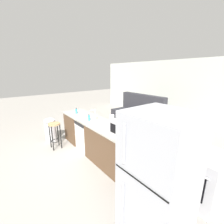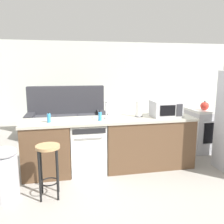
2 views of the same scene
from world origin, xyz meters
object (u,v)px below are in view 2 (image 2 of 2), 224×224
Objects in this scene: paper_towel_roll at (139,109)px; bar_stool at (48,160)px; stove_range at (206,129)px; soap_bottle at (100,116)px; dish_soap_bottle at (49,118)px; kettle at (205,106)px; couch at (67,120)px; trash_bin at (5,173)px; microwave at (166,109)px; dishwasher at (88,147)px.

paper_towel_roll is 0.38× the size of bar_stool.
soap_bottle is (-2.40, -0.64, 0.52)m from stove_range.
soap_bottle is at bearing -2.18° from dish_soap_bottle.
stove_range is at bearing 37.16° from kettle.
couch is at bearing 101.96° from soap_bottle.
trash_bin is at bearing 176.43° from bar_stool.
couch is (-2.75, 1.92, -0.59)m from kettle.
paper_towel_roll is 1.55m from kettle.
dish_soap_bottle is at bearing -178.25° from microwave.
dishwasher is 1.14× the size of bar_stool.
bar_stool is at bearing -151.77° from paper_towel_roll.
couch is (0.29, 3.08, -0.14)m from bar_stool.
kettle is at bearing 22.24° from microwave.
kettle is 0.28× the size of trash_bin.
paper_towel_roll is at bearing -61.31° from couch.
couch is at bearing 84.63° from bar_stool.
paper_towel_roll is at bearing 4.75° from dishwasher.
stove_range is 3.42m from couch.
paper_towel_roll is at bearing 5.19° from dish_soap_bottle.
bar_stool is (-2.00, -0.74, -0.50)m from microwave.
kettle is (2.23, 0.52, 0.01)m from soap_bottle.
couch is (-2.91, 1.79, -0.06)m from stove_range.
stove_range reaches higher than dishwasher.
dish_soap_bottle reaches higher than bar_stool.
bar_stool is (-0.60, -0.74, 0.11)m from dishwasher.
couch is (-1.24, 2.26, -0.64)m from paper_towel_roll.
microwave is at bearing -9.38° from paper_towel_roll.
microwave reaches higher than bar_stool.
trash_bin is (-3.60, -1.13, -0.61)m from kettle.
paper_towel_roll is at bearing 170.62° from microwave.
trash_bin is at bearing -148.82° from dishwasher.
stove_range is 0.45× the size of couch.
bar_stool is 1.00× the size of trash_bin.
stove_range is at bearing 11.91° from dishwasher.
microwave is at bearing 1.75° from dish_soap_bottle.
soap_bottle is 2.29m from kettle.
stove_range is at bearing -31.56° from couch.
dishwasher reaches higher than trash_bin.
dishwasher is at bearing -82.37° from couch.
microwave is 2.44× the size of kettle.
stove_range is 3.97m from trash_bin.
dishwasher is 2.36m from couch.
kettle reaches higher than trash_bin.
dishwasher is 0.60m from soap_bottle.
bar_stool is 0.37× the size of couch.
microwave is 1.12m from kettle.
microwave is 2.01m from dish_soap_bottle.
dish_soap_bottle is at bearing -174.81° from paper_towel_roll.
dishwasher is 1.68× the size of microwave.
stove_range is at bearing 10.77° from dish_soap_bottle.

